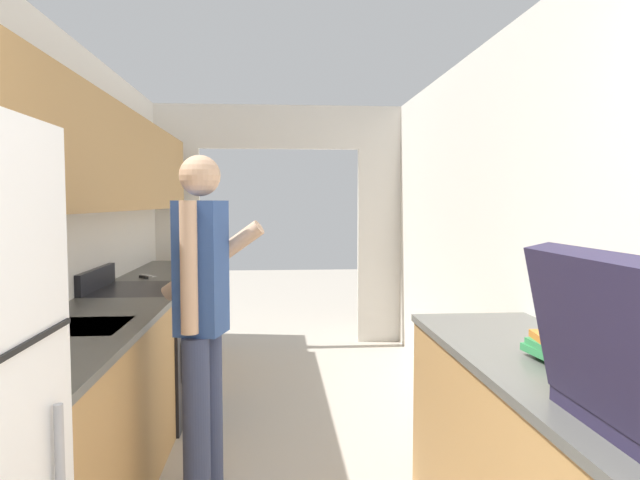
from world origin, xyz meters
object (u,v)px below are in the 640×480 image
at_px(book_stack, 568,350).
at_px(knife, 145,276).
at_px(range_oven, 141,353).
at_px(person, 202,319).

relative_size(book_stack, knife, 1.04).
relative_size(range_oven, book_stack, 3.38).
xyz_separation_m(book_stack, knife, (-2.09, 2.57, -0.04)).
height_order(range_oven, book_stack, range_oven).
xyz_separation_m(person, knife, (-0.66, 1.77, -0.02)).
bearing_deg(book_stack, range_oven, 135.15).
relative_size(range_oven, person, 0.61).
bearing_deg(knife, book_stack, -90.52).
relative_size(person, book_stack, 5.56).
bearing_deg(book_stack, person, 150.79).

